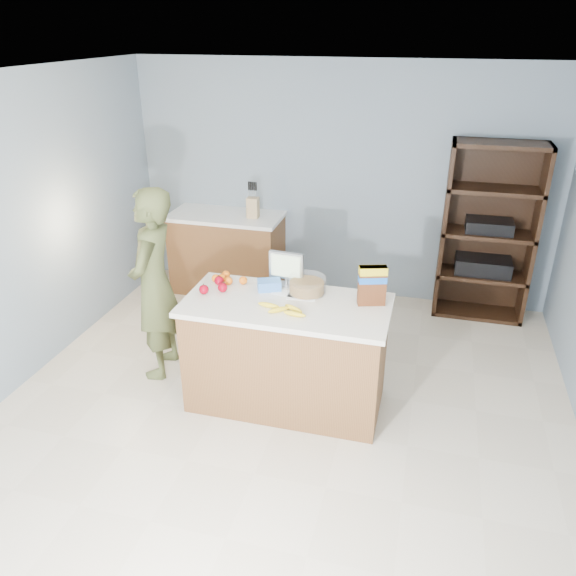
% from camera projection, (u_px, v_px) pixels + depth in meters
% --- Properties ---
extents(floor, '(4.50, 5.00, 0.02)m').
position_uv_depth(floor, '(276.00, 423.00, 4.34)').
color(floor, beige).
rests_on(floor, ground).
extents(walls, '(4.52, 5.02, 2.51)m').
position_uv_depth(walls, '(274.00, 220.00, 3.63)').
color(walls, gray).
rests_on(walls, ground).
extents(counter_peninsula, '(1.56, 0.76, 0.90)m').
position_uv_depth(counter_peninsula, '(286.00, 357.00, 4.42)').
color(counter_peninsula, brown).
rests_on(counter_peninsula, ground).
extents(back_cabinet, '(1.24, 0.62, 0.90)m').
position_uv_depth(back_cabinet, '(228.00, 252.00, 6.34)').
color(back_cabinet, brown).
rests_on(back_cabinet, ground).
extents(shelving_unit, '(0.90, 0.40, 1.80)m').
position_uv_depth(shelving_unit, '(487.00, 235.00, 5.66)').
color(shelving_unit, black).
rests_on(shelving_unit, ground).
extents(person, '(0.47, 0.65, 1.66)m').
position_uv_depth(person, '(155.00, 285.00, 4.67)').
color(person, '#484F29').
rests_on(person, ground).
extents(knife_block, '(0.12, 0.10, 0.31)m').
position_uv_depth(knife_block, '(253.00, 207.00, 6.00)').
color(knife_block, tan).
rests_on(knife_block, back_cabinet).
extents(envelopes, '(0.36, 0.17, 0.00)m').
position_uv_depth(envelopes, '(294.00, 295.00, 4.33)').
color(envelopes, white).
rests_on(envelopes, counter_peninsula).
extents(bananas, '(0.40, 0.17, 0.04)m').
position_uv_depth(bananas, '(284.00, 309.00, 4.08)').
color(bananas, yellow).
rests_on(bananas, counter_peninsula).
extents(apples, '(0.20, 0.26, 0.08)m').
position_uv_depth(apples, '(215.00, 286.00, 4.40)').
color(apples, maroon).
rests_on(apples, counter_peninsula).
extents(oranges, '(0.29, 0.18, 0.07)m').
position_uv_depth(oranges, '(227.00, 278.00, 4.53)').
color(oranges, '#E35B0E').
rests_on(oranges, counter_peninsula).
extents(blue_carton, '(0.21, 0.18, 0.08)m').
position_uv_depth(blue_carton, '(269.00, 285.00, 4.41)').
color(blue_carton, blue).
rests_on(blue_carton, counter_peninsula).
extents(salad_bowl, '(0.30, 0.30, 0.13)m').
position_uv_depth(salad_bowl, '(307.00, 286.00, 4.35)').
color(salad_bowl, '#267219').
rests_on(salad_bowl, counter_peninsula).
extents(tv, '(0.28, 0.12, 0.28)m').
position_uv_depth(tv, '(286.00, 267.00, 4.43)').
color(tv, silver).
rests_on(tv, counter_peninsula).
extents(cereal_box, '(0.22, 0.13, 0.31)m').
position_uv_depth(cereal_box, '(372.00, 283.00, 4.12)').
color(cereal_box, '#592B14').
rests_on(cereal_box, counter_peninsula).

